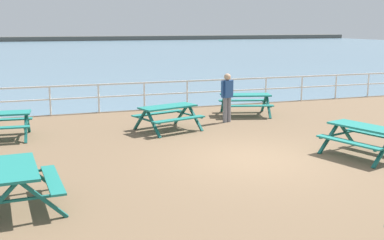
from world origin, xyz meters
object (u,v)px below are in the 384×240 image
(picnic_table_mid_centre, at_px, (245,99))
(picnic_table_seaward, at_px, (364,133))
(picnic_table_far_right, at_px, (17,177))
(visitor, at_px, (227,95))
(picnic_table_far_left, at_px, (168,112))

(picnic_table_mid_centre, height_order, picnic_table_seaward, same)
(picnic_table_mid_centre, bearing_deg, picnic_table_seaward, -70.47)
(picnic_table_mid_centre, height_order, picnic_table_far_right, same)
(picnic_table_far_right, bearing_deg, visitor, -51.88)
(picnic_table_seaward, bearing_deg, picnic_table_mid_centre, -12.84)
(picnic_table_seaward, bearing_deg, picnic_table_far_right, 78.94)
(picnic_table_far_right, xyz_separation_m, visitor, (6.65, 5.90, 0.36))
(picnic_table_far_left, relative_size, picnic_table_far_right, 1.15)
(picnic_table_mid_centre, bearing_deg, picnic_table_far_right, -123.01)
(picnic_table_mid_centre, distance_m, picnic_table_far_right, 10.38)
(picnic_table_mid_centre, relative_size, picnic_table_far_left, 0.99)
(picnic_table_mid_centre, xyz_separation_m, visitor, (-1.15, -0.96, 0.36))
(picnic_table_far_left, distance_m, picnic_table_seaward, 5.91)
(picnic_table_mid_centre, bearing_deg, picnic_table_far_left, -140.10)
(picnic_table_far_right, distance_m, visitor, 8.89)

